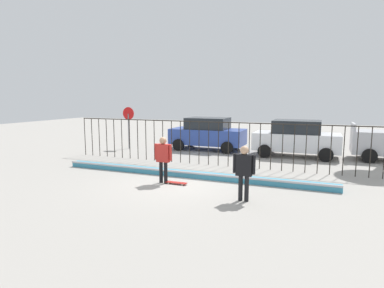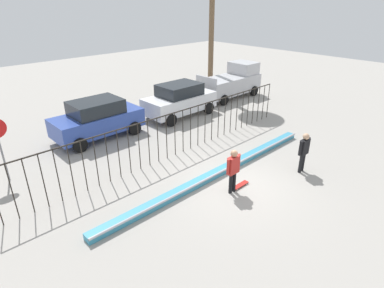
{
  "view_description": "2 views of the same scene",
  "coord_description": "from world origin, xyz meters",
  "px_view_note": "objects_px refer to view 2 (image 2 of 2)",
  "views": [
    {
      "loc": [
        4.78,
        -10.39,
        3.06
      ],
      "look_at": [
        -0.36,
        2.35,
        1.1
      ],
      "focal_mm": 30.41,
      "sensor_mm": 36.0,
      "label": 1
    },
    {
      "loc": [
        -8.15,
        -6.23,
        6.42
      ],
      "look_at": [
        -0.42,
        1.95,
        1.17
      ],
      "focal_mm": 29.73,
      "sensor_mm": 36.0,
      "label": 2
    }
  ],
  "objects_px": {
    "camera_operator": "(304,149)",
    "pickup_truck": "(232,82)",
    "skateboard": "(240,185)",
    "parked_car_white": "(180,100)",
    "skateboarder": "(233,167)",
    "parked_car_blue": "(97,119)"
  },
  "relations": [
    {
      "from": "parked_car_blue",
      "to": "pickup_truck",
      "type": "xyz_separation_m",
      "value": [
        10.21,
        0.07,
        0.06
      ]
    },
    {
      "from": "parked_car_white",
      "to": "pickup_truck",
      "type": "relative_size",
      "value": 0.91
    },
    {
      "from": "parked_car_blue",
      "to": "pickup_truck",
      "type": "height_order",
      "value": "pickup_truck"
    },
    {
      "from": "skateboarder",
      "to": "camera_operator",
      "type": "relative_size",
      "value": 1.01
    },
    {
      "from": "skateboard",
      "to": "parked_car_white",
      "type": "xyz_separation_m",
      "value": [
        3.5,
        7.35,
        0.91
      ]
    },
    {
      "from": "skateboard",
      "to": "camera_operator",
      "type": "distance_m",
      "value": 2.97
    },
    {
      "from": "parked_car_white",
      "to": "pickup_truck",
      "type": "height_order",
      "value": "pickup_truck"
    },
    {
      "from": "skateboarder",
      "to": "parked_car_blue",
      "type": "height_order",
      "value": "parked_car_blue"
    },
    {
      "from": "camera_operator",
      "to": "parked_car_white",
      "type": "xyz_separation_m",
      "value": [
        0.85,
        8.32,
        -0.03
      ]
    },
    {
      "from": "parked_car_white",
      "to": "skateboarder",
      "type": "bearing_deg",
      "value": -117.73
    },
    {
      "from": "parked_car_white",
      "to": "pickup_truck",
      "type": "bearing_deg",
      "value": 5.82
    },
    {
      "from": "parked_car_blue",
      "to": "pickup_truck",
      "type": "bearing_deg",
      "value": -3.46
    },
    {
      "from": "camera_operator",
      "to": "pickup_truck",
      "type": "bearing_deg",
      "value": -104.05
    },
    {
      "from": "camera_operator",
      "to": "pickup_truck",
      "type": "distance_m",
      "value": 10.65
    },
    {
      "from": "parked_car_blue",
      "to": "skateboard",
      "type": "bearing_deg",
      "value": -82.75
    },
    {
      "from": "skateboard",
      "to": "parked_car_blue",
      "type": "xyz_separation_m",
      "value": [
        -1.52,
        7.75,
        0.91
      ]
    },
    {
      "from": "parked_car_white",
      "to": "camera_operator",
      "type": "bearing_deg",
      "value": -95.08
    },
    {
      "from": "camera_operator",
      "to": "parked_car_blue",
      "type": "height_order",
      "value": "parked_car_blue"
    },
    {
      "from": "skateboard",
      "to": "pickup_truck",
      "type": "relative_size",
      "value": 0.17
    },
    {
      "from": "skateboarder",
      "to": "parked_car_white",
      "type": "relative_size",
      "value": 0.39
    },
    {
      "from": "skateboarder",
      "to": "pickup_truck",
      "type": "bearing_deg",
      "value": 14.94
    },
    {
      "from": "camera_operator",
      "to": "parked_car_white",
      "type": "relative_size",
      "value": 0.39
    }
  ]
}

